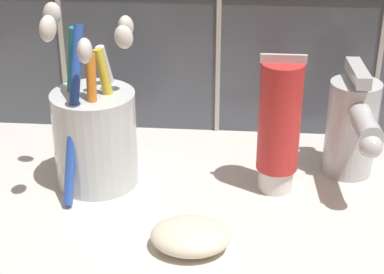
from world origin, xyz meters
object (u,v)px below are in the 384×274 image
at_px(toothpaste_tube, 279,125).
at_px(sink_faucet, 353,126).
at_px(soap_bar, 190,236).
at_px(toothbrush_cup, 95,133).

height_order(toothpaste_tube, sink_faucet, toothpaste_tube).
xyz_separation_m(toothpaste_tube, soap_bar, (-0.07, -0.10, -0.06)).
height_order(toothbrush_cup, soap_bar, toothbrush_cup).
xyz_separation_m(sink_faucet, soap_bar, (-0.15, -0.14, -0.04)).
bearing_deg(sink_faucet, soap_bar, -50.61).
distance_m(toothpaste_tube, sink_faucet, 0.08).
distance_m(toothpaste_tube, soap_bar, 0.14).
distance_m(toothbrush_cup, toothpaste_tube, 0.18).
relative_size(toothpaste_tube, soap_bar, 2.04).
xyz_separation_m(toothpaste_tube, sink_faucet, (0.07, 0.03, -0.01)).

